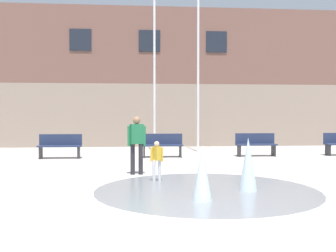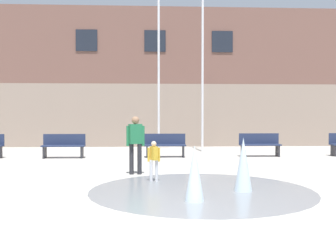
{
  "view_description": "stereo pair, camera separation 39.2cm",
  "coord_description": "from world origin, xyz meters",
  "px_view_note": "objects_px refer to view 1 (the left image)",
  "views": [
    {
      "loc": [
        -0.76,
        -5.25,
        1.6
      ],
      "look_at": [
        0.23,
        6.48,
        1.3
      ],
      "focal_mm": 42.0,
      "sensor_mm": 36.0,
      "label": 1
    },
    {
      "loc": [
        -0.36,
        -5.27,
        1.6
      ],
      "look_at": [
        0.23,
        6.48,
        1.3
      ],
      "focal_mm": 42.0,
      "sensor_mm": 36.0,
      "label": 2
    }
  ],
  "objects_px": {
    "park_bench_left_of_flagpoles": "(60,146)",
    "flagpole_right": "(199,60)",
    "teen_by_trashcan": "(137,140)",
    "flagpole_left": "(155,61)",
    "child_running": "(157,158)",
    "park_bench_near_trashcan": "(256,144)",
    "park_bench_center": "(162,145)"
  },
  "relations": [
    {
      "from": "teen_by_trashcan",
      "to": "park_bench_center",
      "type": "bearing_deg",
      "value": -122.3
    },
    {
      "from": "park_bench_near_trashcan",
      "to": "child_running",
      "type": "xyz_separation_m",
      "value": [
        -4.27,
        -5.68,
        0.1
      ]
    },
    {
      "from": "park_bench_center",
      "to": "park_bench_left_of_flagpoles",
      "type": "bearing_deg",
      "value": -178.59
    },
    {
      "from": "park_bench_left_of_flagpoles",
      "to": "child_running",
      "type": "bearing_deg",
      "value": -58.65
    },
    {
      "from": "park_bench_left_of_flagpoles",
      "to": "flagpole_left",
      "type": "relative_size",
      "value": 0.21
    },
    {
      "from": "flagpole_right",
      "to": "park_bench_near_trashcan",
      "type": "bearing_deg",
      "value": -48.54
    },
    {
      "from": "park_bench_near_trashcan",
      "to": "flagpole_left",
      "type": "bearing_deg",
      "value": 150.59
    },
    {
      "from": "park_bench_center",
      "to": "child_running",
      "type": "distance_m",
      "value": 5.62
    },
    {
      "from": "teen_by_trashcan",
      "to": "flagpole_left",
      "type": "relative_size",
      "value": 0.21
    },
    {
      "from": "park_bench_left_of_flagpoles",
      "to": "park_bench_near_trashcan",
      "type": "height_order",
      "value": "same"
    },
    {
      "from": "park_bench_center",
      "to": "park_bench_near_trashcan",
      "type": "xyz_separation_m",
      "value": [
        3.75,
        0.08,
        0.0
      ]
    },
    {
      "from": "park_bench_near_trashcan",
      "to": "teen_by_trashcan",
      "type": "bearing_deg",
      "value": -136.51
    },
    {
      "from": "park_bench_left_of_flagpoles",
      "to": "teen_by_trashcan",
      "type": "relative_size",
      "value": 1.01
    },
    {
      "from": "park_bench_near_trashcan",
      "to": "teen_by_trashcan",
      "type": "height_order",
      "value": "teen_by_trashcan"
    },
    {
      "from": "park_bench_center",
      "to": "park_bench_near_trashcan",
      "type": "height_order",
      "value": "same"
    },
    {
      "from": "park_bench_left_of_flagpoles",
      "to": "teen_by_trashcan",
      "type": "distance_m",
      "value": 5.22
    },
    {
      "from": "park_bench_center",
      "to": "teen_by_trashcan",
      "type": "xyz_separation_m",
      "value": [
        -1.01,
        -4.43,
        0.45
      ]
    },
    {
      "from": "teen_by_trashcan",
      "to": "child_running",
      "type": "relative_size",
      "value": 1.61
    },
    {
      "from": "park_bench_left_of_flagpoles",
      "to": "flagpole_left",
      "type": "bearing_deg",
      "value": 32.58
    },
    {
      "from": "flagpole_right",
      "to": "child_running",
      "type": "bearing_deg",
      "value": -106.45
    },
    {
      "from": "child_running",
      "to": "park_bench_near_trashcan",
      "type": "bearing_deg",
      "value": -63.68
    },
    {
      "from": "park_bench_center",
      "to": "flagpole_right",
      "type": "relative_size",
      "value": 0.21
    },
    {
      "from": "child_running",
      "to": "flagpole_right",
      "type": "xyz_separation_m",
      "value": [
        2.33,
        7.88,
        3.54
      ]
    },
    {
      "from": "flagpole_left",
      "to": "park_bench_near_trashcan",
      "type": "bearing_deg",
      "value": -29.41
    },
    {
      "from": "park_bench_center",
      "to": "flagpole_right",
      "type": "bearing_deg",
      "value": 51.64
    },
    {
      "from": "park_bench_center",
      "to": "flagpole_left",
      "type": "height_order",
      "value": "flagpole_left"
    },
    {
      "from": "park_bench_left_of_flagpoles",
      "to": "flagpole_right",
      "type": "xyz_separation_m",
      "value": [
        5.68,
        2.38,
        3.64
      ]
    },
    {
      "from": "park_bench_center",
      "to": "teen_by_trashcan",
      "type": "height_order",
      "value": "teen_by_trashcan"
    },
    {
      "from": "teen_by_trashcan",
      "to": "flagpole_left",
      "type": "xyz_separation_m",
      "value": [
        0.85,
        6.71,
        3.12
      ]
    },
    {
      "from": "park_bench_left_of_flagpoles",
      "to": "flagpole_right",
      "type": "relative_size",
      "value": 0.21
    },
    {
      "from": "park_bench_center",
      "to": "flagpole_left",
      "type": "distance_m",
      "value": 4.24
    },
    {
      "from": "park_bench_center",
      "to": "flagpole_left",
      "type": "bearing_deg",
      "value": 93.86
    }
  ]
}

